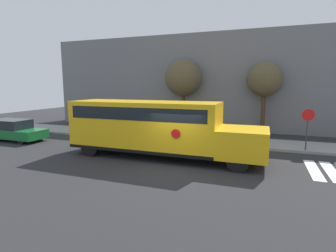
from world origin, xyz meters
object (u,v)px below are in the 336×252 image
parked_car (13,130)px  school_bus (154,126)px  tree_far_sidewalk (183,78)px  stop_sign (307,124)px  tree_near_sidewalk (265,80)px

parked_car → school_bus: bearing=-2.7°
parked_car → tree_far_sidewalk: size_ratio=0.76×
parked_car → stop_sign: (18.74, 3.24, 0.92)m
school_bus → stop_sign: bearing=25.7°
parked_car → stop_sign: stop_sign is taller
school_bus → tree_far_sidewalk: (-1.04, 8.69, 2.73)m
stop_sign → tree_far_sidewalk: tree_far_sidewalk is taller
school_bus → parked_car: 11.01m
school_bus → tree_near_sidewalk: (5.38, 8.68, 2.53)m
parked_car → tree_near_sidewalk: size_ratio=0.82×
parked_car → tree_far_sidewalk: tree_far_sidewalk is taller
parked_car → tree_far_sidewalk: 13.38m
parked_car → tree_near_sidewalk: (16.33, 8.18, 3.50)m
parked_car → stop_sign: 19.04m
tree_near_sidewalk → stop_sign: bearing=-64.0°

